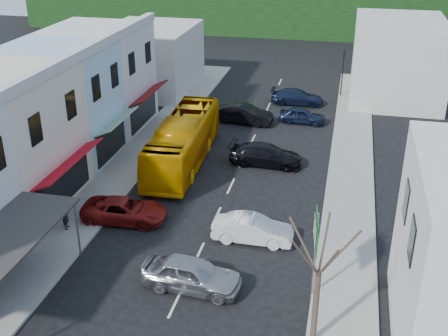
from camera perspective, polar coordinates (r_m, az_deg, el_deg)
ground at (r=29.47m, az=-2.61°, el=-8.75°), size 120.00×120.00×0.00m
sidewalk_left at (r=39.91m, az=-9.27°, el=0.64°), size 3.00×52.00×0.15m
sidewalk_right at (r=37.32m, az=12.70°, el=-1.48°), size 3.00×52.00×0.15m
shopfront_row at (r=36.56m, az=-19.88°, el=3.74°), size 8.25×30.00×8.00m
distant_block_left at (r=55.52m, az=-7.44°, el=10.98°), size 8.00×10.00×6.00m
distant_block_right at (r=55.23m, az=17.17°, el=10.55°), size 8.00×12.00×7.00m
bus at (r=38.91m, az=-4.16°, el=2.63°), size 2.99×11.70×3.10m
car_silver at (r=26.77m, az=-3.31°, el=-10.87°), size 4.51×2.09×1.40m
car_white at (r=30.20m, az=2.94°, el=-6.26°), size 4.41×1.82×1.40m
car_red at (r=32.51m, az=-10.07°, el=-4.20°), size 4.73×2.25×1.40m
car_black_near at (r=38.97m, az=4.29°, el=1.29°), size 4.54×1.94×1.40m
car_navy_mid at (r=46.94m, az=7.96°, el=5.36°), size 4.50×2.05×1.40m
car_black_far at (r=46.54m, az=2.05°, el=5.41°), size 4.59×2.32×1.40m
car_navy_far at (r=51.50m, az=7.45°, el=7.19°), size 4.53×1.92×1.40m
pedestrian_left at (r=32.13m, az=-15.80°, el=-4.58°), size 0.53×0.68×1.70m
direction_sign at (r=25.72m, az=9.18°, el=-8.81°), size 0.67×2.03×4.40m
street_tree at (r=22.53m, az=9.55°, el=-10.65°), size 2.54×2.54×6.77m
traffic_signal at (r=53.84m, az=11.95°, el=9.40°), size 1.05×1.21×4.55m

